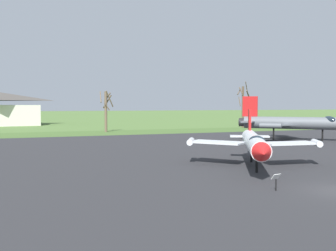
{
  "coord_description": "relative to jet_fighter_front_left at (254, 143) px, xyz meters",
  "views": [
    {
      "loc": [
        -17.34,
        -17.47,
        5.0
      ],
      "look_at": [
        -2.85,
        20.6,
        2.85
      ],
      "focal_mm": 42.62,
      "sensor_mm": 36.0,
      "label": 1
    }
  ],
  "objects": [
    {
      "name": "info_placard_front_left",
      "position": [
        -3.58,
        -7.78,
        -1.34
      ],
      "size": [
        0.6,
        0.36,
        1.03
      ],
      "color": "black",
      "rests_on": "ground"
    },
    {
      "name": "bare_tree_center",
      "position": [
        27.49,
        46.6,
        3.12
      ],
      "size": [
        2.98,
        3.0,
        9.83
      ],
      "color": "brown",
      "rests_on": "ground"
    },
    {
      "name": "asphalt_apron",
      "position": [
        -0.1,
        7.74,
        -1.97
      ],
      "size": [
        85.64,
        56.71,
        0.05
      ],
      "primitive_type": "cube",
      "color": "#28282B",
      "rests_on": "ground"
    },
    {
      "name": "bare_tree_left_of_center",
      "position": [
        -2.34,
        44.34,
        2.23
      ],
      "size": [
        2.5,
        2.59,
        7.46
      ],
      "color": "brown",
      "rests_on": "ground"
    },
    {
      "name": "grass_verge_strip",
      "position": [
        -0.1,
        42.1,
        -1.97
      ],
      "size": [
        145.64,
        12.0,
        0.06
      ],
      "primitive_type": "cube",
      "color": "#415F2A",
      "rests_on": "ground"
    },
    {
      "name": "jet_fighter_front_left",
      "position": [
        0.0,
        0.0,
        0.0
      ],
      "size": [
        10.55,
        12.94,
        4.54
      ],
      "color": "silver",
      "rests_on": "ground"
    },
    {
      "name": "jet_fighter_front_right",
      "position": [
        19.19,
        18.22,
        0.49
      ],
      "size": [
        15.0,
        14.58,
        6.18
      ],
      "color": "#565B60",
      "rests_on": "ground"
    }
  ]
}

